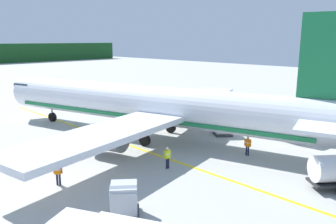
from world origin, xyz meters
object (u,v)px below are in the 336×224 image
at_px(cargo_container_mid, 223,127).
at_px(crew_marshaller, 167,156).
at_px(crew_supervisor, 58,172).
at_px(service_truck_baggage, 275,121).
at_px(cargo_container_far, 124,200).
at_px(crew_loader_left, 248,145).
at_px(airliner_foreground, 151,105).

distance_m(cargo_container_mid, crew_marshaller, 10.98).
bearing_deg(cargo_container_mid, crew_supervisor, 177.20).
height_order(service_truck_baggage, crew_supervisor, service_truck_baggage).
bearing_deg(service_truck_baggage, cargo_container_far, -175.45).
bearing_deg(cargo_container_far, crew_loader_left, 1.52).
distance_m(service_truck_baggage, cargo_container_far, 21.20).
bearing_deg(crew_loader_left, crew_supervisor, 156.96).
bearing_deg(crew_marshaller, crew_loader_left, -22.23).
relative_size(cargo_container_mid, cargo_container_far, 1.06).
distance_m(service_truck_baggage, cargo_container_mid, 5.40).
distance_m(crew_loader_left, crew_supervisor, 15.67).
bearing_deg(crew_loader_left, cargo_container_mid, 54.64).
bearing_deg(airliner_foreground, crew_marshaller, -123.83).
bearing_deg(crew_marshaller, airliner_foreground, 56.17).
bearing_deg(crew_marshaller, crew_supervisor, 156.20).
xyz_separation_m(cargo_container_mid, crew_supervisor, (-18.14, 0.89, 0.09)).
height_order(cargo_container_far, crew_supervisor, cargo_container_far).
height_order(service_truck_baggage, cargo_container_mid, service_truck_baggage).
xyz_separation_m(airliner_foreground, crew_supervisor, (-12.20, -3.85, -2.42)).
bearing_deg(crew_supervisor, service_truck_baggage, -12.48).
bearing_deg(cargo_container_far, crew_marshaller, 25.44).
bearing_deg(service_truck_baggage, crew_loader_left, -169.87).
xyz_separation_m(airliner_foreground, crew_loader_left, (2.22, -9.98, -2.39)).
distance_m(airliner_foreground, crew_loader_left, 10.50).
relative_size(airliner_foreground, cargo_container_mid, 16.21).
bearing_deg(airliner_foreground, cargo_container_mid, -38.57).
xyz_separation_m(airliner_foreground, cargo_container_mid, (5.94, -4.74, -2.51)).
bearing_deg(crew_marshaller, cargo_container_mid, 12.56).
height_order(cargo_container_far, crew_marshaller, cargo_container_far).
height_order(cargo_container_mid, crew_loader_left, cargo_container_mid).
xyz_separation_m(airliner_foreground, crew_marshaller, (-4.77, -7.12, -2.36)).
height_order(airliner_foreground, cargo_container_mid, airliner_foreground).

